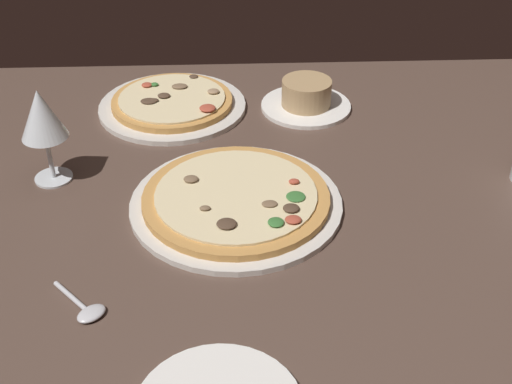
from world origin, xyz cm
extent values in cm
cube|color=brown|center=(0.00, 0.00, 2.00)|extent=(150.00, 110.00, 4.00)
cylinder|color=silver|center=(-6.29, 0.87, 4.50)|extent=(33.71, 33.71, 1.00)
cylinder|color=#C68C47|center=(-6.29, 0.87, 5.60)|extent=(29.72, 29.72, 1.20)
cylinder|color=beige|center=(-6.29, 0.87, 6.40)|extent=(25.67, 25.67, 0.40)
ellipsoid|color=brown|center=(-11.06, -3.33, 6.88)|extent=(1.68, 1.19, 0.57)
ellipsoid|color=#AD4733|center=(2.05, -6.85, 6.95)|extent=(2.51, 2.13, 0.70)
ellipsoid|color=#AD4733|center=(3.07, 3.18, 6.98)|extent=(1.74, 1.24, 0.76)
ellipsoid|color=#387033|center=(2.99, -0.77, 6.81)|extent=(3.03, 2.97, 0.42)
ellipsoid|color=brown|center=(-1.18, -2.51, 6.81)|extent=(2.44, 1.83, 0.43)
ellipsoid|color=#4C3828|center=(2.00, -3.98, 6.95)|extent=(2.54, 2.30, 0.71)
ellipsoid|color=#4C3828|center=(-7.80, -7.42, 6.94)|extent=(3.01, 2.78, 0.68)
ellipsoid|color=#387033|center=(-0.54, -7.33, 6.91)|extent=(2.44, 2.44, 0.62)
ellipsoid|color=brown|center=(-13.46, 4.66, 6.93)|extent=(2.39, 2.08, 0.66)
cylinder|color=silver|center=(-18.27, 34.26, 4.50)|extent=(28.96, 28.96, 1.00)
cylinder|color=#C68C47|center=(-18.27, 34.26, 5.60)|extent=(23.75, 23.75, 1.20)
cylinder|color=beige|center=(-18.27, 34.26, 6.40)|extent=(20.96, 20.96, 0.40)
ellipsoid|color=#4C3828|center=(-22.61, 32.35, 6.83)|extent=(3.16, 2.50, 0.46)
ellipsoid|color=#AD4733|center=(-11.16, 28.63, 7.00)|extent=(3.07, 3.06, 0.80)
ellipsoid|color=#AD4733|center=(-23.56, 39.24, 6.93)|extent=(2.12, 1.97, 0.67)
ellipsoid|color=#937556|center=(-10.12, 35.72, 6.96)|extent=(2.37, 2.04, 0.73)
ellipsoid|color=#4C3828|center=(-14.27, 43.03, 6.81)|extent=(1.83, 1.66, 0.42)
ellipsoid|color=brown|center=(-16.93, 38.41, 6.90)|extent=(3.15, 2.24, 0.60)
ellipsoid|color=#4C3828|center=(-19.83, 34.38, 6.92)|extent=(2.44, 2.11, 0.65)
ellipsoid|color=#4C3828|center=(-21.72, 32.55, 6.87)|extent=(2.02, 1.47, 0.53)
ellipsoid|color=#387033|center=(-22.05, 39.46, 6.89)|extent=(1.62, 1.38, 0.59)
cylinder|color=white|center=(8.17, 33.50, 4.40)|extent=(17.79, 17.79, 0.80)
cylinder|color=tan|center=(8.17, 33.50, 7.36)|extent=(9.77, 9.77, 5.13)
cylinder|color=silver|center=(-36.85, 10.09, 4.20)|extent=(6.32, 6.32, 0.40)
cylinder|color=silver|center=(-36.85, 10.09, 8.31)|extent=(0.80, 0.80, 7.83)
cone|color=silver|center=(-36.85, 10.09, 16.37)|extent=(7.53, 7.53, 8.29)
cone|color=#5B0F19|center=(-36.85, 10.09, 14.26)|extent=(3.33, 3.33, 4.07)
ellipsoid|color=silver|center=(-25.54, -22.66, 4.50)|extent=(4.83, 4.78, 1.00)
cylinder|color=silver|center=(-28.46, -19.55, 4.35)|extent=(6.34, 6.71, 0.70)
camera|label=1|loc=(-6.88, -87.75, 68.59)|focal=48.34mm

